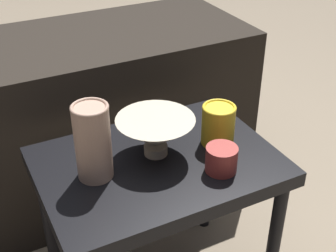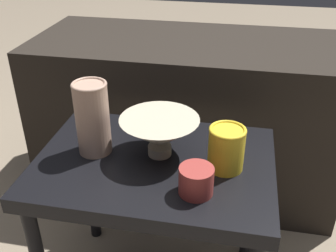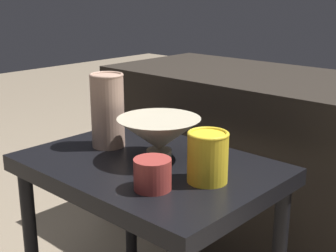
{
  "view_description": "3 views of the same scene",
  "coord_description": "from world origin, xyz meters",
  "px_view_note": "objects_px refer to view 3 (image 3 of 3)",
  "views": [
    {
      "loc": [
        -0.41,
        -0.87,
        1.18
      ],
      "look_at": [
        0.03,
        -0.0,
        0.58
      ],
      "focal_mm": 50.0,
      "sensor_mm": 36.0,
      "label": 1
    },
    {
      "loc": [
        0.19,
        -0.8,
        1.05
      ],
      "look_at": [
        0.03,
        0.04,
        0.56
      ],
      "focal_mm": 42.0,
      "sensor_mm": 36.0,
      "label": 2
    },
    {
      "loc": [
        0.74,
        -0.74,
        0.88
      ],
      "look_at": [
        0.05,
        0.02,
        0.58
      ],
      "focal_mm": 50.0,
      "sensor_mm": 36.0,
      "label": 3
    }
  ],
  "objects_px": {
    "vase_textured_left": "(108,110)",
    "vase_colorful_right": "(206,157)",
    "bowl": "(159,135)",
    "cup": "(153,174)"
  },
  "relations": [
    {
      "from": "vase_colorful_right",
      "to": "vase_textured_left",
      "type": "bearing_deg",
      "value": 177.16
    },
    {
      "from": "cup",
      "to": "vase_textured_left",
      "type": "bearing_deg",
      "value": 156.79
    },
    {
      "from": "bowl",
      "to": "vase_textured_left",
      "type": "height_order",
      "value": "vase_textured_left"
    },
    {
      "from": "bowl",
      "to": "vase_colorful_right",
      "type": "bearing_deg",
      "value": -10.88
    },
    {
      "from": "vase_textured_left",
      "to": "vase_colorful_right",
      "type": "distance_m",
      "value": 0.34
    },
    {
      "from": "cup",
      "to": "bowl",
      "type": "bearing_deg",
      "value": 129.39
    },
    {
      "from": "vase_textured_left",
      "to": "cup",
      "type": "bearing_deg",
      "value": -23.21
    },
    {
      "from": "bowl",
      "to": "vase_textured_left",
      "type": "bearing_deg",
      "value": -174.65
    },
    {
      "from": "vase_textured_left",
      "to": "bowl",
      "type": "bearing_deg",
      "value": 5.35
    },
    {
      "from": "cup",
      "to": "vase_colorful_right",
      "type": "bearing_deg",
      "value": 60.83
    }
  ]
}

